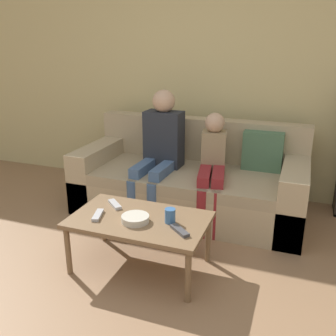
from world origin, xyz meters
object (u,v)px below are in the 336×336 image
tv_remote_0 (98,215)px  snack_bowl (135,219)px  coffee_table (139,223)px  tv_remote_1 (115,204)px  tv_remote_2 (180,230)px  couch (191,182)px  cup_near (170,216)px  person_child (213,163)px  person_adult (160,144)px

tv_remote_0 → snack_bowl: size_ratio=0.93×
coffee_table → tv_remote_0: (-0.28, -0.08, 0.05)m
tv_remote_1 → tv_remote_2: size_ratio=0.99×
tv_remote_0 → snack_bowl: 0.28m
tv_remote_0 → snack_bowl: snack_bowl is taller
tv_remote_0 → couch: bearing=57.6°
coffee_table → cup_near: bearing=3.0°
couch → tv_remote_1: size_ratio=13.22×
coffee_table → tv_remote_0: 0.30m
couch → tv_remote_1: couch is taller
person_child → person_adult: bearing=164.0°
person_child → cup_near: (-0.06, -0.92, -0.10)m
person_child → coffee_table: bearing=-117.8°
tv_remote_1 → coffee_table: bearing=-73.5°
person_adult → cup_near: bearing=-63.2°
couch → coffee_table: size_ratio=2.20×
coffee_table → person_adult: bearing=102.9°
couch → cup_near: couch is taller
tv_remote_2 → person_adult: bearing=67.5°
person_adult → tv_remote_0: 1.09m
coffee_table → snack_bowl: 0.09m
tv_remote_1 → snack_bowl: snack_bowl is taller
coffee_table → tv_remote_0: size_ratio=5.39×
couch → person_adult: 0.48m
cup_near → tv_remote_1: bearing=167.0°
couch → cup_near: 1.08m
person_child → snack_bowl: size_ratio=5.05×
coffee_table → snack_bowl: (-0.00, -0.06, 0.06)m
person_adult → tv_remote_0: person_adult is taller
person_child → tv_remote_1: (-0.54, -0.81, -0.14)m
snack_bowl → person_adult: bearing=102.1°
cup_near → tv_remote_0: 0.52m
couch → snack_bowl: 1.14m
tv_remote_0 → tv_remote_2: same height
person_adult → snack_bowl: size_ratio=6.01×
couch → tv_remote_0: (-0.34, -1.15, 0.13)m
couch → person_child: person_child is taller
cup_near → tv_remote_2: 0.15m
person_child → tv_remote_2: size_ratio=5.96×
couch → tv_remote_0: bearing=-106.3°
person_adult → tv_remote_1: bearing=-90.2°
tv_remote_0 → tv_remote_2: 0.61m
person_child → tv_remote_0: size_ratio=5.42×
coffee_table → snack_bowl: size_ratio=5.02×
coffee_table → tv_remote_1: size_ratio=6.01×
couch → snack_bowl: couch is taller
person_adult → tv_remote_2: 1.23m
tv_remote_2 → snack_bowl: 0.33m
person_adult → tv_remote_1: person_adult is taller
tv_remote_1 → couch: bearing=23.8°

